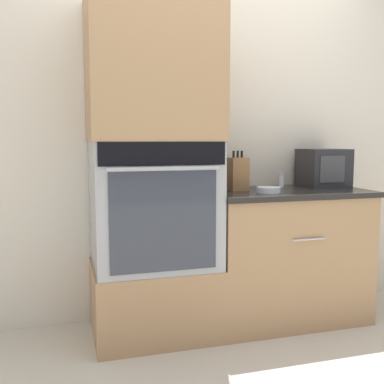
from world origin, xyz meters
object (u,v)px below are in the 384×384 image
Objects in this scene: microwave at (323,168)px; condiment_jar_mid at (211,180)px; knife_block at (237,174)px; condiment_jar_near at (281,180)px; wall_oven at (154,204)px; bowl at (268,190)px; condiment_jar_far at (234,183)px.

microwave reaches higher than condiment_jar_mid.
condiment_jar_near is (0.38, 0.10, -0.06)m from knife_block.
condiment_jar_near is at bearing 168.88° from microwave.
wall_oven reaches higher than condiment_jar_mid.
bowl is (0.14, -0.19, -0.09)m from knife_block.
condiment_jar_near is at bearing 10.10° from wall_oven.
knife_block reaches higher than condiment_jar_mid.
condiment_jar_far is at bearing 166.95° from condiment_jar_near.
bowl is 0.38m from condiment_jar_far.
knife_block reaches higher than condiment_jar_near.
wall_oven is 0.69m from condiment_jar_far.
condiment_jar_far is at bearing 21.29° from wall_oven.
knife_block is 2.21× the size of condiment_jar_mid.
condiment_jar_mid is (-0.27, 0.33, 0.04)m from bowl.
knife_block is 1.72× the size of bowl.
microwave is 0.65m from condiment_jar_far.
condiment_jar_far is at bearing 74.68° from knife_block.
bowl is 0.43m from condiment_jar_mid.
condiment_jar_far is at bearing 167.88° from microwave.
knife_block reaches higher than bowl.
wall_oven is 12.67× the size of condiment_jar_far.
condiment_jar_mid is at bearing 135.80° from knife_block.
condiment_jar_near is at bearing -4.17° from condiment_jar_mid.
condiment_jar_mid is 0.19m from condiment_jar_far.
bowl is at bearing -76.46° from condiment_jar_far.
knife_block is at bearing -105.32° from condiment_jar_far.
condiment_jar_far is (0.05, 0.17, -0.08)m from knife_block.
condiment_jar_near is at bearing -13.05° from condiment_jar_far.
microwave reaches higher than knife_block.
wall_oven is 0.74m from bowl.
microwave is 5.07× the size of condiment_jar_far.
microwave reaches higher than bowl.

